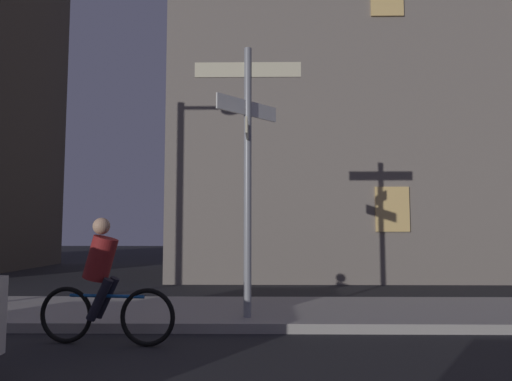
# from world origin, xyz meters

# --- Properties ---
(sidewalk_kerb) EXTENTS (40.00, 2.62, 0.14)m
(sidewalk_kerb) POSITION_xyz_m (0.00, 6.48, 0.07)
(sidewalk_kerb) COLOR #9E9991
(sidewalk_kerb) RESTS_ON ground_plane
(signpost) EXTENTS (1.68, 1.22, 4.19)m
(signpost) POSITION_xyz_m (1.24, 5.69, 2.65)
(signpost) COLOR gray
(signpost) RESTS_ON sidewalk_kerb
(cyclist) EXTENTS (1.81, 0.38, 1.61)m
(cyclist) POSITION_xyz_m (-0.57, 4.55, 0.75)
(cyclist) COLOR black
(cyclist) RESTS_ON ground_plane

